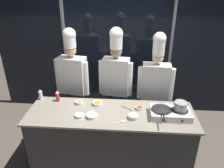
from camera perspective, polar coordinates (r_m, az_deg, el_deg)
ground_plane at (r=3.82m, az=-0.30°, el=-18.94°), size 24.00×24.00×0.00m
window_wall_back at (r=4.56m, az=1.33°, el=8.69°), size 5.06×0.09×2.70m
demo_counter at (r=3.51m, az=-0.31°, el=-13.67°), size 2.48×0.81×0.90m
portable_stove at (r=3.25m, az=14.97°, el=-7.32°), size 0.56×0.37×0.11m
frying_pan at (r=3.18m, az=12.83°, el=-6.18°), size 0.29×0.50×0.04m
stock_pot at (r=3.21m, az=17.50°, el=-5.45°), size 0.21×0.18×0.13m
squeeze_bottle_clear at (r=3.73m, az=-18.16°, el=-2.64°), size 0.06×0.06×0.18m
squeeze_bottle_chili at (r=3.61m, az=-14.03°, el=-3.07°), size 0.06×0.06×0.18m
prep_bowl_bean_sprouts at (r=3.18m, az=-8.47°, el=-8.11°), size 0.14×0.14×0.04m
prep_bowl_ginger at (r=3.12m, az=5.63°, el=-8.40°), size 0.15×0.15×0.06m
prep_bowl_carrots at (r=3.44m, az=-3.85°, el=-5.03°), size 0.15×0.15×0.04m
prep_bowl_noodles at (r=3.15m, az=-5.27°, el=-8.21°), size 0.17×0.17×0.05m
prep_bowl_mushrooms at (r=3.49m, az=-8.54°, el=-4.73°), size 0.13×0.13×0.04m
prep_bowl_chili_flakes at (r=3.34m, az=7.20°, el=-6.23°), size 0.12×0.12×0.04m
serving_spoon_slotted at (r=3.05m, az=2.29°, el=-9.84°), size 0.23×0.15×0.02m
serving_spoon_solid at (r=3.33m, az=4.46°, el=-6.49°), size 0.18×0.14×0.02m
chef_head at (r=3.93m, az=-10.27°, el=2.06°), size 0.62×0.33×1.98m
chef_sous at (r=3.80m, az=1.01°, el=2.05°), size 0.59×0.29×2.01m
chef_line at (r=3.84m, az=11.31°, el=0.55°), size 0.62×0.28×1.94m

